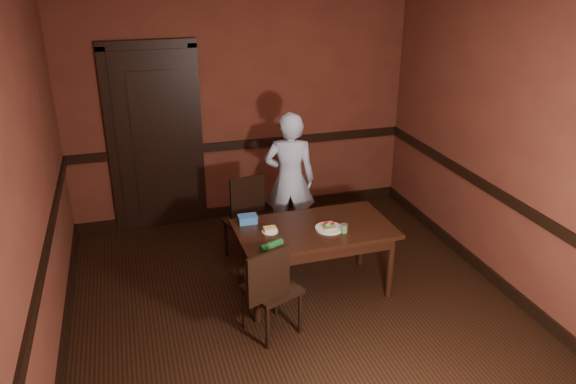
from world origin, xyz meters
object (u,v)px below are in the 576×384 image
chair_near (271,287)px  cheese_saucer (270,230)px  sauce_jar (344,228)px  food_tub (248,219)px  dining_table (314,259)px  person (290,180)px  sandwich_plate (329,227)px  chair_far (247,222)px

chair_near → cheese_saucer: size_ratio=5.76×
sauce_jar → food_tub: bearing=151.3°
cheese_saucer → sauce_jar: bearing=-17.1°
cheese_saucer → dining_table: bearing=-3.4°
dining_table → person: person is taller
sauce_jar → food_tub: sauce_jar is taller
sandwich_plate → sauce_jar: sauce_jar is taller
chair_near → food_tub: size_ratio=4.71×
chair_near → food_tub: chair_near is taller
chair_far → dining_table: bearing=-75.3°
chair_near → chair_far: bearing=-115.4°
chair_near → sauce_jar: 0.88m
cheese_saucer → food_tub: (-0.15, 0.24, 0.02)m
person → cheese_saucer: bearing=80.0°
person → cheese_saucer: (-0.48, -0.99, -0.06)m
dining_table → chair_near: bearing=-138.4°
cheese_saucer → person: bearing=63.9°
person → food_tub: 0.98m
person → sandwich_plate: 1.09m
chair_near → sauce_jar: (0.76, 0.33, 0.28)m
cheese_saucer → food_tub: size_ratio=0.82×
sandwich_plate → food_tub: bearing=153.6°
dining_table → person: bearing=85.2°
person → sauce_jar: person is taller
sauce_jar → food_tub: size_ratio=0.43×
sauce_jar → dining_table: bearing=142.5°
person → sauce_jar: bearing=113.5°
sandwich_plate → food_tub: (-0.68, 0.34, 0.02)m
dining_table → food_tub: food_tub is taller
chair_near → cheese_saucer: 0.60m
chair_far → sauce_jar: chair_far is taller
chair_far → chair_near: 1.28m
sauce_jar → cheese_saucer: sauce_jar is taller
dining_table → sauce_jar: sauce_jar is taller
food_tub → chair_near: bearing=-86.0°
sauce_jar → food_tub: (-0.79, 0.43, -0.00)m
sandwich_plate → person: bearing=92.5°
sauce_jar → chair_far: bearing=125.6°
chair_near → food_tub: (-0.02, 0.76, 0.28)m
food_tub → sauce_jar: bearing=-26.5°
dining_table → sauce_jar: 0.47m
dining_table → food_tub: bearing=154.3°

